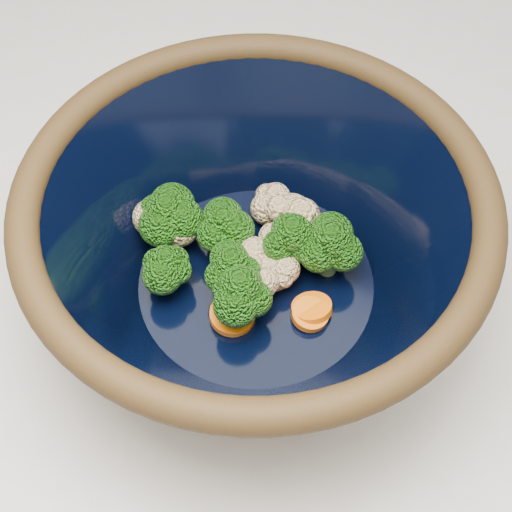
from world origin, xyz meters
name	(u,v)px	position (x,y,z in m)	size (l,w,h in m)	color
counter	(324,511)	(0.00, 0.00, 0.45)	(1.20, 1.20, 0.90)	beige
mixing_bowl	(256,245)	(-0.09, 0.00, 0.98)	(0.37, 0.37, 0.14)	black
vegetable_pile	(247,247)	(-0.10, 0.00, 0.96)	(0.16, 0.13, 0.06)	#608442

